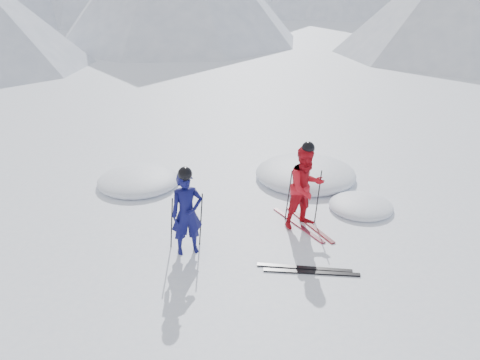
{
  "coord_description": "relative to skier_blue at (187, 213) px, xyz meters",
  "views": [
    {
      "loc": [
        -2.44,
        -8.59,
        5.13
      ],
      "look_at": [
        -1.79,
        0.5,
        1.1
      ],
      "focal_mm": 38.0,
      "sensor_mm": 36.0,
      "label": 1
    }
  ],
  "objects": [
    {
      "name": "ski_loose_b",
      "position": [
        2.18,
        -0.88,
        -0.79
      ],
      "size": [
        1.69,
        0.37,
        0.03
      ],
      "primitive_type": "cube",
      "rotation": [
        0.0,
        0.0,
        1.4
      ],
      "color": "black",
      "rests_on": "ground"
    },
    {
      "name": "ground",
      "position": [
        2.82,
        0.28,
        -0.81
      ],
      "size": [
        160.0,
        160.0,
        0.0
      ],
      "primitive_type": "plane",
      "color": "white",
      "rests_on": "ground"
    },
    {
      "name": "pole_red_left",
      "position": [
        2.07,
        1.1,
        -0.23
      ],
      "size": [
        0.12,
        0.09,
        1.15
      ],
      "primitive_type": "cylinder",
      "rotation": [
        0.06,
        0.08,
        0.0
      ],
      "color": "black",
      "rests_on": "ground"
    },
    {
      "name": "skier_red",
      "position": [
        2.37,
        0.85,
        0.06
      ],
      "size": [
        1.03,
        0.94,
        1.73
      ],
      "primitive_type": "imported",
      "rotation": [
        0.0,
        0.0,
        0.42
      ],
      "color": "red",
      "rests_on": "ground"
    },
    {
      "name": "snow_lumps",
      "position": [
        1.72,
        3.06,
        -0.81
      ],
      "size": [
        6.76,
        3.73,
        0.55
      ],
      "color": "white",
      "rests_on": "ground"
    },
    {
      "name": "pole_blue_right",
      "position": [
        0.25,
        0.25,
        -0.27
      ],
      "size": [
        0.11,
        0.07,
        1.08
      ],
      "primitive_type": "cylinder",
      "rotation": [
        -0.04,
        0.08,
        0.0
      ],
      "color": "black",
      "rests_on": "ground"
    },
    {
      "name": "pole_blue_left",
      "position": [
        -0.3,
        0.15,
        -0.27
      ],
      "size": [
        0.11,
        0.08,
        1.08
      ],
      "primitive_type": "cylinder",
      "rotation": [
        0.05,
        0.08,
        0.0
      ],
      "color": "black",
      "rests_on": "ground"
    },
    {
      "name": "ski_loose_a",
      "position": [
        2.08,
        -0.73,
        -0.79
      ],
      "size": [
        1.68,
        0.43,
        0.03
      ],
      "primitive_type": "cube",
      "rotation": [
        0.0,
        0.0,
        1.37
      ],
      "color": "black",
      "rests_on": "ground"
    },
    {
      "name": "ski_worn_right",
      "position": [
        2.49,
        0.85,
        -0.79
      ],
      "size": [
        0.72,
        1.61,
        0.03
      ],
      "primitive_type": "cube",
      "rotation": [
        0.0,
        0.0,
        0.38
      ],
      "color": "black",
      "rests_on": "ground"
    },
    {
      "name": "ski_worn_left",
      "position": [
        2.25,
        0.85,
        -0.79
      ],
      "size": [
        0.83,
        1.57,
        0.03
      ],
      "primitive_type": "cube",
      "rotation": [
        0.0,
        0.0,
        0.45
      ],
      "color": "black",
      "rests_on": "ground"
    },
    {
      "name": "skier_blue",
      "position": [
        0.0,
        0.0,
        0.0
      ],
      "size": [
        0.67,
        0.52,
        1.62
      ],
      "primitive_type": "imported",
      "rotation": [
        0.0,
        0.0,
        0.26
      ],
      "color": "#0C0D4A",
      "rests_on": "ground"
    },
    {
      "name": "pole_red_right",
      "position": [
        2.67,
        1.0,
        -0.23
      ],
      "size": [
        0.12,
        0.08,
        1.15
      ],
      "primitive_type": "cylinder",
      "rotation": [
        -0.05,
        0.08,
        0.0
      ],
      "color": "black",
      "rests_on": "ground"
    }
  ]
}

